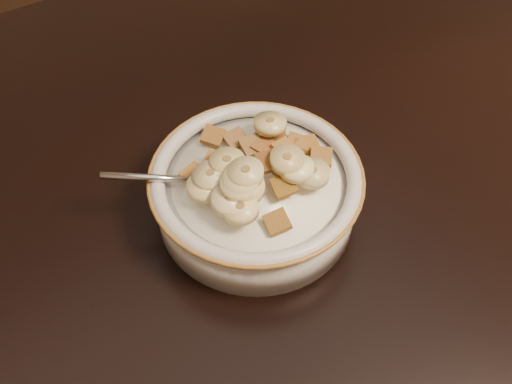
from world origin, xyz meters
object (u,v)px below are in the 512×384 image
cereal_bowl (256,197)px  spoon (223,181)px  chair (157,25)px  table (288,191)px

cereal_bowl → spoon: size_ratio=4.17×
cereal_bowl → chair: bearing=75.2°
table → cereal_bowl: bearing=-160.7°
table → spoon: bearing=-176.7°
cereal_bowl → spoon: 0.04m
table → chair: 0.83m
chair → table: bearing=-122.5°
chair → cereal_bowl: (-0.21, -0.78, 0.34)m
spoon → table: bearing=119.5°
table → chair: size_ratio=1.63×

